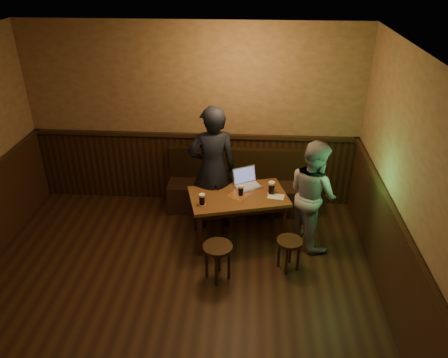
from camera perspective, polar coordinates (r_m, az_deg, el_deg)
room at (r=4.28m, az=-8.80°, el=-7.78°), size 5.04×6.04×2.84m
bench at (r=6.80m, az=2.07°, el=-1.50°), size 2.20×0.50×0.95m
pub_table at (r=5.96m, az=1.85°, el=-2.88°), size 1.44×1.05×0.70m
stool_left at (r=5.38m, az=-0.83°, el=-9.57°), size 0.38×0.38×0.49m
stool_right at (r=5.60m, az=8.52°, el=-8.65°), size 0.40×0.40×0.44m
pint_left at (r=5.68m, az=-2.89°, el=-2.67°), size 0.10×0.10×0.16m
pint_mid at (r=5.88m, az=2.21°, el=-1.48°), size 0.10×0.10×0.15m
pint_right at (r=5.95m, az=6.23°, el=-1.12°), size 0.11×0.11×0.18m
laptop at (r=6.13m, az=2.96°, el=-0.29°), size 0.44×0.41×0.25m
menu at (r=5.92m, az=6.80°, el=-2.27°), size 0.24×0.19×0.00m
person_suit at (r=6.08m, az=-1.52°, el=1.30°), size 0.77×0.60×1.85m
person_grey at (r=5.92m, az=11.50°, el=-1.93°), size 0.87×0.93×1.53m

